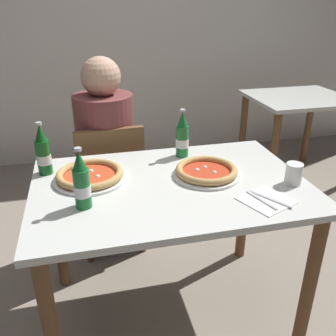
% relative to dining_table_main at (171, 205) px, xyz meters
% --- Properties ---
extents(ground_plane, '(8.00, 8.00, 0.00)m').
position_rel_dining_table_main_xyz_m(ground_plane, '(0.00, 0.00, -0.64)').
color(ground_plane, gray).
extents(back_wall_tiled, '(7.00, 0.10, 2.60)m').
position_rel_dining_table_main_xyz_m(back_wall_tiled, '(0.00, 2.20, 0.66)').
color(back_wall_tiled, silver).
rests_on(back_wall_tiled, ground_plane).
extents(dining_table_main, '(1.20, 0.80, 0.75)m').
position_rel_dining_table_main_xyz_m(dining_table_main, '(0.00, 0.00, 0.00)').
color(dining_table_main, silver).
rests_on(dining_table_main, ground_plane).
extents(chair_behind_table, '(0.42, 0.42, 0.85)m').
position_rel_dining_table_main_xyz_m(chair_behind_table, '(-0.23, 0.61, -0.15)').
color(chair_behind_table, brown).
rests_on(chair_behind_table, ground_plane).
extents(diner_seated, '(0.34, 0.34, 1.21)m').
position_rel_dining_table_main_xyz_m(diner_seated, '(-0.23, 0.66, -0.05)').
color(diner_seated, '#2D3342').
rests_on(diner_seated, ground_plane).
extents(dining_table_background, '(0.80, 0.70, 0.75)m').
position_rel_dining_table_main_xyz_m(dining_table_background, '(1.42, 1.28, -0.04)').
color(dining_table_background, silver).
rests_on(dining_table_background, ground_plane).
extents(pizza_margherita_near, '(0.31, 0.31, 0.04)m').
position_rel_dining_table_main_xyz_m(pizza_margherita_near, '(0.18, 0.03, 0.14)').
color(pizza_margherita_near, white).
rests_on(pizza_margherita_near, dining_table_main).
extents(pizza_marinara_far, '(0.32, 0.32, 0.04)m').
position_rel_dining_table_main_xyz_m(pizza_marinara_far, '(-0.34, 0.12, 0.13)').
color(pizza_marinara_far, white).
rests_on(pizza_marinara_far, dining_table_main).
extents(beer_bottle_left, '(0.07, 0.07, 0.25)m').
position_rel_dining_table_main_xyz_m(beer_bottle_left, '(0.13, 0.28, 0.22)').
color(beer_bottle_left, '#196B2D').
rests_on(beer_bottle_left, dining_table_main).
extents(beer_bottle_center, '(0.07, 0.07, 0.25)m').
position_rel_dining_table_main_xyz_m(beer_bottle_center, '(-0.38, -0.12, 0.22)').
color(beer_bottle_center, '#196B2D').
rests_on(beer_bottle_center, dining_table_main).
extents(beer_bottle_right, '(0.07, 0.07, 0.25)m').
position_rel_dining_table_main_xyz_m(beer_bottle_right, '(-0.54, 0.23, 0.22)').
color(beer_bottle_right, '#14591E').
rests_on(beer_bottle_right, dining_table_main).
extents(napkin_with_cutlery, '(0.24, 0.24, 0.01)m').
position_rel_dining_table_main_xyz_m(napkin_with_cutlery, '(0.34, -0.24, 0.12)').
color(napkin_with_cutlery, white).
rests_on(napkin_with_cutlery, dining_table_main).
extents(paper_cup, '(0.07, 0.07, 0.09)m').
position_rel_dining_table_main_xyz_m(paper_cup, '(0.52, -0.13, 0.16)').
color(paper_cup, white).
rests_on(paper_cup, dining_table_main).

